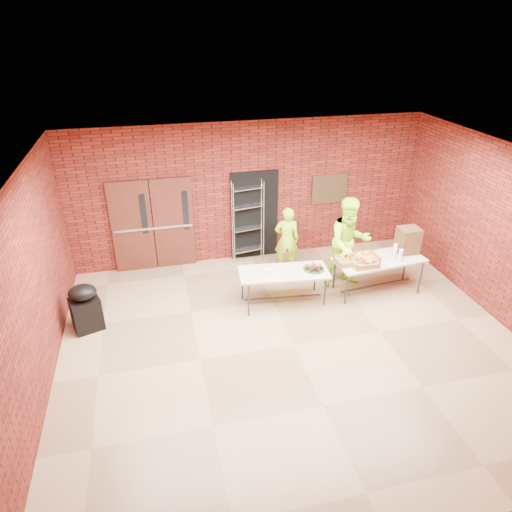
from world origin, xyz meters
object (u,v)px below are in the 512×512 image
at_px(wire_rack, 248,222).
at_px(table_right, 379,262).
at_px(coffee_dispenser, 408,240).
at_px(volunteer_woman, 287,239).
at_px(table_left, 284,274).
at_px(covered_grill, 85,307).
at_px(volunteer_man, 349,243).

xyz_separation_m(wire_rack, table_right, (2.30, -1.99, -0.28)).
distance_m(wire_rack, coffee_dispenser, 3.51).
bearing_deg(volunteer_woman, table_right, 152.38).
relative_size(table_right, volunteer_woman, 1.27).
bearing_deg(table_left, covered_grill, -174.28).
bearing_deg(table_right, volunteer_woman, 133.87).
bearing_deg(coffee_dispenser, covered_grill, -178.92).
xyz_separation_m(wire_rack, volunteer_man, (1.80, -1.57, 0.01)).
height_order(wire_rack, table_left, wire_rack).
relative_size(table_left, volunteer_man, 0.93).
distance_m(coffee_dispenser, covered_grill, 6.48).
height_order(table_right, covered_grill, covered_grill).
height_order(covered_grill, volunteer_man, volunteer_man).
xyz_separation_m(table_left, coffee_dispenser, (2.71, 0.13, 0.37)).
xyz_separation_m(coffee_dispenser, volunteer_man, (-1.19, 0.27, -0.05)).
xyz_separation_m(table_left, covered_grill, (-3.74, 0.01, -0.20)).
xyz_separation_m(coffee_dispenser, covered_grill, (-6.45, -0.12, -0.57)).
distance_m(coffee_dispenser, volunteer_woman, 2.56).
bearing_deg(volunteer_woman, table_left, 83.67).
relative_size(coffee_dispenser, volunteer_man, 0.28).
xyz_separation_m(table_left, volunteer_man, (1.52, 0.40, 0.32)).
distance_m(volunteer_woman, volunteer_man, 1.42).
relative_size(table_right, volunteer_man, 0.98).
height_order(wire_rack, volunteer_woman, wire_rack).
bearing_deg(table_right, wire_rack, 133.51).
bearing_deg(volunteer_man, volunteer_woman, 139.27).
bearing_deg(wire_rack, volunteer_woman, -51.21).
distance_m(table_right, covered_grill, 5.77).
relative_size(wire_rack, table_left, 1.07).
bearing_deg(volunteer_man, wire_rack, 138.92).
bearing_deg(table_right, table_left, 173.75).
bearing_deg(table_left, volunteer_man, 20.75).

